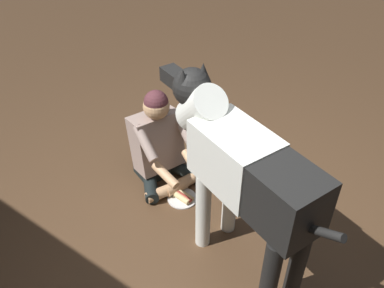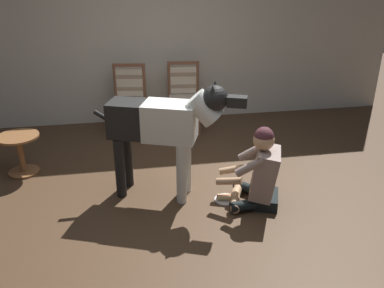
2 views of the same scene
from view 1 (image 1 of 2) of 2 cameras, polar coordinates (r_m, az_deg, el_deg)
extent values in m
plane|color=#4D3521|center=(3.10, 3.79, -12.58)|extent=(12.79, 12.79, 0.00)
cube|color=black|center=(3.56, -5.08, -3.20)|extent=(0.35, 0.40, 0.12)
cylinder|color=black|center=(3.51, -1.58, -3.62)|extent=(0.41, 0.14, 0.11)
cylinder|color=tan|center=(3.40, -1.18, -5.51)|extent=(0.19, 0.37, 0.09)
cylinder|color=black|center=(3.40, -5.97, -5.55)|extent=(0.36, 0.36, 0.11)
cylinder|color=tan|center=(3.33, -3.63, -6.63)|extent=(0.24, 0.37, 0.09)
cube|color=gray|center=(3.35, -5.07, 0.45)|extent=(0.41, 0.47, 0.52)
cylinder|color=gray|center=(3.24, -1.25, 2.24)|extent=(0.30, 0.18, 0.24)
cylinder|color=tan|center=(3.21, 0.02, -2.77)|extent=(0.27, 0.19, 0.12)
cylinder|color=gray|center=(3.10, -6.66, 0.11)|extent=(0.30, 0.18, 0.24)
cylinder|color=tan|center=(3.11, -3.79, -4.45)|extent=(0.28, 0.13, 0.12)
sphere|color=tan|center=(3.12, -5.12, 5.37)|extent=(0.21, 0.21, 0.21)
sphere|color=#52282E|center=(3.10, -5.15, 5.95)|extent=(0.19, 0.19, 0.19)
cylinder|color=silver|center=(2.80, 1.61, -9.51)|extent=(0.11, 0.11, 0.66)
cylinder|color=silver|center=(2.91, 5.44, -7.53)|extent=(0.11, 0.11, 0.66)
cylinder|color=black|center=(2.50, 10.97, -18.50)|extent=(0.11, 0.11, 0.66)
cylinder|color=black|center=(2.62, 14.87, -15.78)|extent=(0.11, 0.11, 0.66)
cube|color=silver|center=(2.42, 6.02, -1.89)|extent=(0.61, 0.50, 0.38)
cube|color=black|center=(2.22, 12.61, -7.26)|extent=(0.54, 0.46, 0.36)
cylinder|color=silver|center=(2.54, 1.32, 5.05)|extent=(0.44, 0.36, 0.38)
sphere|color=black|center=(2.56, 0.00, 8.09)|extent=(0.25, 0.25, 0.25)
cube|color=black|center=(2.73, -2.57, 9.55)|extent=(0.22, 0.17, 0.10)
cone|color=black|center=(2.47, -1.31, 9.41)|extent=(0.11, 0.11, 0.11)
cone|color=black|center=(2.55, 1.61, 10.32)|extent=(0.11, 0.11, 0.11)
cylinder|color=black|center=(2.15, 17.09, -11.62)|extent=(0.33, 0.16, 0.22)
cylinder|color=silver|center=(3.34, -1.39, -7.76)|extent=(0.24, 0.24, 0.01)
cylinder|color=#D8BE83|center=(3.33, -1.14, -7.20)|extent=(0.19, 0.07, 0.05)
cylinder|color=#D8BE83|center=(3.31, -1.66, -7.59)|extent=(0.19, 0.07, 0.05)
cylinder|color=maroon|center=(3.31, -1.40, -7.30)|extent=(0.20, 0.06, 0.04)
camera|label=2|loc=(5.58, 36.68, 31.39)|focal=39.13mm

